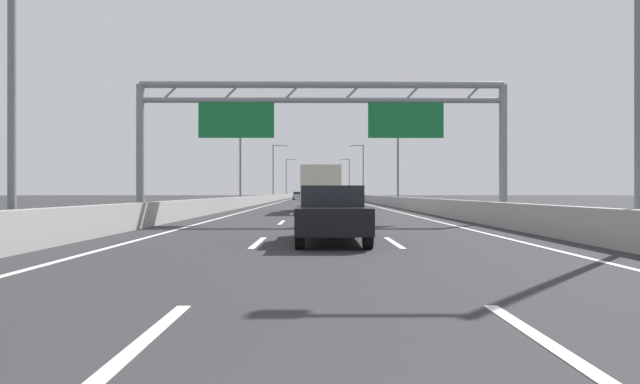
# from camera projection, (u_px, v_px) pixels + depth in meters

# --- Properties ---
(ground_plane) EXTENTS (260.00, 260.00, 0.00)m
(ground_plane) POSITION_uv_depth(u_px,v_px,m) (318.00, 199.00, 100.97)
(ground_plane) COLOR #2D2D30
(lane_dash_left_0) EXTENTS (0.16, 3.00, 0.01)m
(lane_dash_left_0) POSITION_uv_depth(u_px,v_px,m) (139.00, 344.00, 4.46)
(lane_dash_left_0) COLOR white
(lane_dash_left_0) RESTS_ON ground_plane
(lane_dash_left_1) EXTENTS (0.16, 3.00, 0.01)m
(lane_dash_left_1) POSITION_uv_depth(u_px,v_px,m) (258.00, 243.00, 13.46)
(lane_dash_left_1) COLOR white
(lane_dash_left_1) RESTS_ON ground_plane
(lane_dash_left_2) EXTENTS (0.16, 3.00, 0.01)m
(lane_dash_left_2) POSITION_uv_depth(u_px,v_px,m) (282.00, 222.00, 22.46)
(lane_dash_left_2) COLOR white
(lane_dash_left_2) RESTS_ON ground_plane
(lane_dash_left_3) EXTENTS (0.16, 3.00, 0.01)m
(lane_dash_left_3) POSITION_uv_depth(u_px,v_px,m) (292.00, 214.00, 31.46)
(lane_dash_left_3) COLOR white
(lane_dash_left_3) RESTS_ON ground_plane
(lane_dash_left_4) EXTENTS (0.16, 3.00, 0.01)m
(lane_dash_left_4) POSITION_uv_depth(u_px,v_px,m) (297.00, 209.00, 40.46)
(lane_dash_left_4) COLOR white
(lane_dash_left_4) RESTS_ON ground_plane
(lane_dash_left_5) EXTENTS (0.16, 3.00, 0.01)m
(lane_dash_left_5) POSITION_uv_depth(u_px,v_px,m) (301.00, 206.00, 49.46)
(lane_dash_left_5) COLOR white
(lane_dash_left_5) RESTS_ON ground_plane
(lane_dash_left_6) EXTENTS (0.16, 3.00, 0.01)m
(lane_dash_left_6) POSITION_uv_depth(u_px,v_px,m) (303.00, 204.00, 58.46)
(lane_dash_left_6) COLOR white
(lane_dash_left_6) RESTS_ON ground_plane
(lane_dash_left_7) EXTENTS (0.16, 3.00, 0.01)m
(lane_dash_left_7) POSITION_uv_depth(u_px,v_px,m) (305.00, 202.00, 67.46)
(lane_dash_left_7) COLOR white
(lane_dash_left_7) RESTS_ON ground_plane
(lane_dash_left_8) EXTENTS (0.16, 3.00, 0.01)m
(lane_dash_left_8) POSITION_uv_depth(u_px,v_px,m) (306.00, 201.00, 76.46)
(lane_dash_left_8) COLOR white
(lane_dash_left_8) RESTS_ON ground_plane
(lane_dash_left_9) EXTENTS (0.16, 3.00, 0.01)m
(lane_dash_left_9) POSITION_uv_depth(u_px,v_px,m) (307.00, 200.00, 85.46)
(lane_dash_left_9) COLOR white
(lane_dash_left_9) RESTS_ON ground_plane
(lane_dash_left_10) EXTENTS (0.16, 3.00, 0.01)m
(lane_dash_left_10) POSITION_uv_depth(u_px,v_px,m) (308.00, 199.00, 94.45)
(lane_dash_left_10) COLOR white
(lane_dash_left_10) RESTS_ON ground_plane
(lane_dash_left_11) EXTENTS (0.16, 3.00, 0.01)m
(lane_dash_left_11) POSITION_uv_depth(u_px,v_px,m) (309.00, 199.00, 103.45)
(lane_dash_left_11) COLOR white
(lane_dash_left_11) RESTS_ON ground_plane
(lane_dash_left_12) EXTENTS (0.16, 3.00, 0.01)m
(lane_dash_left_12) POSITION_uv_depth(u_px,v_px,m) (310.00, 198.00, 112.45)
(lane_dash_left_12) COLOR white
(lane_dash_left_12) RESTS_ON ground_plane
(lane_dash_left_13) EXTENTS (0.16, 3.00, 0.01)m
(lane_dash_left_13) POSITION_uv_depth(u_px,v_px,m) (310.00, 198.00, 121.45)
(lane_dash_left_13) COLOR white
(lane_dash_left_13) RESTS_ON ground_plane
(lane_dash_left_14) EXTENTS (0.16, 3.00, 0.01)m
(lane_dash_left_14) POSITION_uv_depth(u_px,v_px,m) (311.00, 197.00, 130.45)
(lane_dash_left_14) COLOR white
(lane_dash_left_14) RESTS_ON ground_plane
(lane_dash_left_15) EXTENTS (0.16, 3.00, 0.01)m
(lane_dash_left_15) POSITION_uv_depth(u_px,v_px,m) (311.00, 197.00, 139.45)
(lane_dash_left_15) COLOR white
(lane_dash_left_15) RESTS_ON ground_plane
(lane_dash_left_16) EXTENTS (0.16, 3.00, 0.01)m
(lane_dash_left_16) POSITION_uv_depth(u_px,v_px,m) (311.00, 197.00, 148.45)
(lane_dash_left_16) COLOR white
(lane_dash_left_16) RESTS_ON ground_plane
(lane_dash_left_17) EXTENTS (0.16, 3.00, 0.01)m
(lane_dash_left_17) POSITION_uv_depth(u_px,v_px,m) (312.00, 197.00, 157.45)
(lane_dash_left_17) COLOR white
(lane_dash_left_17) RESTS_ON ground_plane
(lane_dash_right_0) EXTENTS (0.16, 3.00, 0.01)m
(lane_dash_right_0) POSITION_uv_depth(u_px,v_px,m) (548.00, 344.00, 4.48)
(lane_dash_right_0) COLOR white
(lane_dash_right_0) RESTS_ON ground_plane
(lane_dash_right_1) EXTENTS (0.16, 3.00, 0.01)m
(lane_dash_right_1) POSITION_uv_depth(u_px,v_px,m) (394.00, 243.00, 13.48)
(lane_dash_right_1) COLOR white
(lane_dash_right_1) RESTS_ON ground_plane
(lane_dash_right_2) EXTENTS (0.16, 3.00, 0.01)m
(lane_dash_right_2) POSITION_uv_depth(u_px,v_px,m) (363.00, 222.00, 22.48)
(lane_dash_right_2) COLOR white
(lane_dash_right_2) RESTS_ON ground_plane
(lane_dash_right_3) EXTENTS (0.16, 3.00, 0.01)m
(lane_dash_right_3) POSITION_uv_depth(u_px,v_px,m) (350.00, 214.00, 31.48)
(lane_dash_right_3) COLOR white
(lane_dash_right_3) RESTS_ON ground_plane
(lane_dash_right_4) EXTENTS (0.16, 3.00, 0.01)m
(lane_dash_right_4) POSITION_uv_depth(u_px,v_px,m) (342.00, 209.00, 40.48)
(lane_dash_right_4) COLOR white
(lane_dash_right_4) RESTS_ON ground_plane
(lane_dash_right_5) EXTENTS (0.16, 3.00, 0.01)m
(lane_dash_right_5) POSITION_uv_depth(u_px,v_px,m) (338.00, 206.00, 49.48)
(lane_dash_right_5) COLOR white
(lane_dash_right_5) RESTS_ON ground_plane
(lane_dash_right_6) EXTENTS (0.16, 3.00, 0.01)m
(lane_dash_right_6) POSITION_uv_depth(u_px,v_px,m) (334.00, 204.00, 58.48)
(lane_dash_right_6) COLOR white
(lane_dash_right_6) RESTS_ON ground_plane
(lane_dash_right_7) EXTENTS (0.16, 3.00, 0.01)m
(lane_dash_right_7) POSITION_uv_depth(u_px,v_px,m) (332.00, 202.00, 67.48)
(lane_dash_right_7) COLOR white
(lane_dash_right_7) RESTS_ON ground_plane
(lane_dash_right_8) EXTENTS (0.16, 3.00, 0.01)m
(lane_dash_right_8) POSITION_uv_depth(u_px,v_px,m) (330.00, 201.00, 76.48)
(lane_dash_right_8) COLOR white
(lane_dash_right_8) RESTS_ON ground_plane
(lane_dash_right_9) EXTENTS (0.16, 3.00, 0.01)m
(lane_dash_right_9) POSITION_uv_depth(u_px,v_px,m) (329.00, 200.00, 85.48)
(lane_dash_right_9) COLOR white
(lane_dash_right_9) RESTS_ON ground_plane
(lane_dash_right_10) EXTENTS (0.16, 3.00, 0.01)m
(lane_dash_right_10) POSITION_uv_depth(u_px,v_px,m) (328.00, 199.00, 94.48)
(lane_dash_right_10) COLOR white
(lane_dash_right_10) RESTS_ON ground_plane
(lane_dash_right_11) EXTENTS (0.16, 3.00, 0.01)m
(lane_dash_right_11) POSITION_uv_depth(u_px,v_px,m) (327.00, 199.00, 103.48)
(lane_dash_right_11) COLOR white
(lane_dash_right_11) RESTS_ON ground_plane
(lane_dash_right_12) EXTENTS (0.16, 3.00, 0.01)m
(lane_dash_right_12) POSITION_uv_depth(u_px,v_px,m) (326.00, 198.00, 112.48)
(lane_dash_right_12) COLOR white
(lane_dash_right_12) RESTS_ON ground_plane
(lane_dash_right_13) EXTENTS (0.16, 3.00, 0.01)m
(lane_dash_right_13) POSITION_uv_depth(u_px,v_px,m) (325.00, 198.00, 121.48)
(lane_dash_right_13) COLOR white
(lane_dash_right_13) RESTS_ON ground_plane
(lane_dash_right_14) EXTENTS (0.16, 3.00, 0.01)m
(lane_dash_right_14) POSITION_uv_depth(u_px,v_px,m) (325.00, 197.00, 130.48)
(lane_dash_right_14) COLOR white
(lane_dash_right_14) RESTS_ON ground_plane
(lane_dash_right_15) EXTENTS (0.16, 3.00, 0.01)m
(lane_dash_right_15) POSITION_uv_depth(u_px,v_px,m) (324.00, 197.00, 139.48)
(lane_dash_right_15) COLOR white
(lane_dash_right_15) RESTS_ON ground_plane
(lane_dash_right_16) EXTENTS (0.16, 3.00, 0.01)m
(lane_dash_right_16) POSITION_uv_depth(u_px,v_px,m) (324.00, 197.00, 148.48)
(lane_dash_right_16) COLOR white
(lane_dash_right_16) RESTS_ON ground_plane
(lane_dash_right_17) EXTENTS (0.16, 3.00, 0.01)m
(lane_dash_right_17) POSITION_uv_depth(u_px,v_px,m) (323.00, 197.00, 157.48)
(lane_dash_right_17) COLOR white
(lane_dash_right_17) RESTS_ON ground_plane
(edge_line_left) EXTENTS (0.16, 176.00, 0.01)m
(edge_line_left) POSITION_uv_depth(u_px,v_px,m) (288.00, 200.00, 88.93)
(edge_line_left) COLOR white
(edge_line_left) RESTS_ON ground_plane
(edge_line_right) EXTENTS (0.16, 176.00, 0.01)m
(edge_line_right) POSITION_uv_depth(u_px,v_px,m) (348.00, 200.00, 89.00)
(edge_line_right) COLOR white
(edge_line_right) RESTS_ON ground_plane
(barrier_left) EXTENTS (0.45, 220.00, 0.95)m
(barrier_left) POSITION_uv_depth(u_px,v_px,m) (286.00, 196.00, 110.92)
(barrier_left) COLOR #9E9E99
(barrier_left) RESTS_ON ground_plane
(barrier_right) EXTENTS (0.45, 220.00, 0.95)m
(barrier_right) POSITION_uv_depth(u_px,v_px,m) (349.00, 196.00, 111.01)
(barrier_right) COLOR #9E9E99
(barrier_right) RESTS_ON ground_plane
(sign_gantry) EXTENTS (16.74, 0.36, 6.36)m
(sign_gantry) POSITION_uv_depth(u_px,v_px,m) (322.00, 115.00, 22.92)
(sign_gantry) COLOR gray
(sign_gantry) RESTS_ON ground_plane
(streetlamp_left_near) EXTENTS (2.58, 0.28, 9.50)m
(streetlamp_left_near) POSITION_uv_depth(u_px,v_px,m) (22.00, 27.00, 12.42)
(streetlamp_left_near) COLOR slate
(streetlamp_left_near) RESTS_ON ground_plane
(streetlamp_right_near) EXTENTS (2.58, 0.28, 9.50)m
(streetlamp_right_near) POSITION_uv_depth(u_px,v_px,m) (629.00, 28.00, 12.52)
(streetlamp_right_near) COLOR slate
(streetlamp_right_near) RESTS_ON ground_plane
(streetlamp_left_mid) EXTENTS (2.58, 0.28, 9.50)m
(streetlamp_left_mid) POSITION_uv_depth(u_px,v_px,m) (243.00, 151.00, 49.58)
(streetlamp_left_mid) COLOR slate
(streetlamp_left_mid) RESTS_ON ground_plane
(streetlamp_right_mid) EXTENTS (2.58, 0.28, 9.50)m
(streetlamp_right_mid) POSITION_uv_depth(u_px,v_px,m) (396.00, 151.00, 49.68)
(streetlamp_right_mid) COLOR slate
(streetlamp_right_mid) RESTS_ON ground_plane
(streetlamp_left_far) EXTENTS (2.58, 0.28, 9.50)m
(streetlamp_left_far) POSITION_uv_depth(u_px,v_px,m) (274.00, 169.00, 86.74)
(streetlamp_left_far) COLOR slate
(streetlamp_left_far) RESTS_ON ground_plane
(streetlamp_right_far) EXTENTS (2.58, 0.28, 9.50)m
(streetlamp_right_far) POSITION_uv_depth(u_px,v_px,m) (362.00, 169.00, 86.84)
(streetlamp_right_far) COLOR slate
(streetlamp_right_far) RESTS_ON ground_plane
(streetlamp_left_distant) EXTENTS (2.58, 0.28, 9.50)m
(streetlamp_left_distant) POSITION_uv_depth(u_px,v_px,m) (287.00, 176.00, 123.91)
(streetlamp_left_distant) COLOR slate
(streetlamp_left_distant) RESTS_ON ground_plane
(streetlamp_right_distant) EXTENTS (2.58, 0.28, 9.50)m
(streetlamp_right_distant) POSITION_uv_depth(u_px,v_px,m) (348.00, 176.00, 124.00)
(streetlamp_right_distant) COLOR slate
(streetlamp_right_distant) RESTS_ON ground_plane
(red_car) EXTENTS (1.80, 4.34, 1.51)m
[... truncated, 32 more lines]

